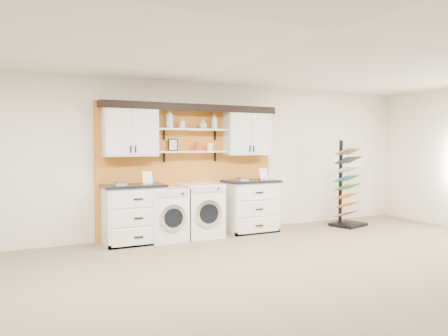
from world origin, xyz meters
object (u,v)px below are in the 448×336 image
base_cabinet_right (251,206)px  sample_rack (347,199)px  dryer (201,210)px  base_cabinet_left (134,214)px  washer (167,214)px

base_cabinet_right → sample_rack: bearing=-9.8°
base_cabinet_right → dryer: bearing=-179.8°
sample_rack → base_cabinet_left: bearing=159.4°
base_cabinet_left → washer: (0.58, -0.00, -0.04)m
base_cabinet_right → sample_rack: 2.09m
base_cabinet_left → washer: 0.58m
base_cabinet_right → washer: bearing=-179.9°
dryer → sample_rack: 3.11m
washer → dryer: bearing=0.0°
base_cabinet_left → sample_rack: 4.34m
base_cabinet_right → washer: base_cabinet_right is taller
base_cabinet_left → dryer: 1.23m
washer → sample_rack: sample_rack is taller
base_cabinet_left → base_cabinet_right: bearing=0.0°
base_cabinet_left → washer: base_cabinet_left is taller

